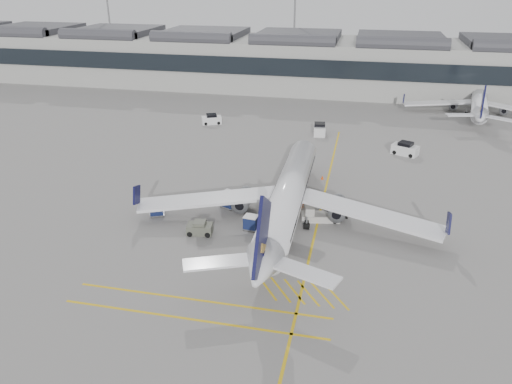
% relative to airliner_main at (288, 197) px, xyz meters
% --- Properties ---
extents(ground, '(220.00, 220.00, 0.00)m').
position_rel_airliner_main_xyz_m(ground, '(-6.66, -6.05, -2.83)').
color(ground, gray).
rests_on(ground, ground).
extents(terminal, '(200.00, 20.45, 12.40)m').
position_rel_airliner_main_xyz_m(terminal, '(-6.66, 65.88, 3.31)').
color(terminal, '#9E9E99').
rests_on(terminal, ground).
extents(light_masts, '(113.00, 0.60, 25.45)m').
position_rel_airliner_main_xyz_m(light_masts, '(-8.33, 79.95, 11.66)').
color(light_masts, slate).
rests_on(light_masts, ground).
extents(apron_markings, '(0.25, 60.00, 0.01)m').
position_rel_airliner_main_xyz_m(apron_markings, '(3.34, 3.95, -2.83)').
color(apron_markings, gold).
rests_on(apron_markings, ground).
extents(airliner_main, '(33.21, 36.29, 9.65)m').
position_rel_airliner_main_xyz_m(airliner_main, '(0.00, 0.00, 0.00)').
color(airliner_main, white).
rests_on(airliner_main, ground).
extents(airliner_far, '(27.41, 30.18, 8.07)m').
position_rel_airliner_main_xyz_m(airliner_far, '(28.15, 50.76, -0.46)').
color(airliner_far, white).
rests_on(airliner_far, ground).
extents(belt_loader, '(5.20, 2.42, 2.06)m').
position_rel_airliner_main_xyz_m(belt_loader, '(3.41, 0.72, -2.23)').
color(belt_loader, '#B8B6AF').
rests_on(belt_loader, ground).
extents(baggage_cart_a, '(1.84, 1.64, 1.66)m').
position_rel_airliner_main_xyz_m(baggage_cart_a, '(-6.35, 1.50, -1.94)').
color(baggage_cart_a, gray).
rests_on(baggage_cart_a, ground).
extents(baggage_cart_b, '(1.64, 1.41, 1.59)m').
position_rel_airliner_main_xyz_m(baggage_cart_b, '(-3.44, -3.01, -1.98)').
color(baggage_cart_b, gray).
rests_on(baggage_cart_b, ground).
extents(baggage_cart_c, '(2.26, 2.10, 1.91)m').
position_rel_airliner_main_xyz_m(baggage_cart_c, '(-7.13, 1.70, -1.81)').
color(baggage_cart_c, gray).
rests_on(baggage_cart_c, ground).
extents(baggage_cart_d, '(2.01, 1.86, 1.69)m').
position_rel_airliner_main_xyz_m(baggage_cart_d, '(-14.51, -2.10, -1.93)').
color(baggage_cart_d, gray).
rests_on(baggage_cart_d, ground).
extents(ramp_agent_a, '(0.65, 0.70, 1.60)m').
position_rel_airliner_main_xyz_m(ramp_agent_a, '(1.18, 3.49, -2.03)').
color(ramp_agent_a, '#E55C0C').
rests_on(ramp_agent_a, ground).
extents(ramp_agent_b, '(0.93, 0.80, 1.67)m').
position_rel_airliner_main_xyz_m(ramp_agent_b, '(-1.64, 0.59, -2.00)').
color(ramp_agent_b, orange).
rests_on(ramp_agent_b, ground).
extents(pushback_tug, '(2.78, 1.92, 1.45)m').
position_rel_airliner_main_xyz_m(pushback_tug, '(-8.44, -5.09, -2.19)').
color(pushback_tug, '#515447').
rests_on(pushback_tug, ground).
extents(safety_cone_nose, '(0.37, 0.37, 0.52)m').
position_rel_airliner_main_xyz_m(safety_cone_nose, '(2.60, 12.50, -2.58)').
color(safety_cone_nose, '#F24C0A').
rests_on(safety_cone_nose, ground).
extents(safety_cone_engine, '(0.33, 0.33, 0.45)m').
position_rel_airliner_main_xyz_m(safety_cone_engine, '(10.60, 3.54, -2.61)').
color(safety_cone_engine, '#F24C0A').
rests_on(safety_cone_engine, ground).
extents(service_van_left, '(3.82, 2.98, 1.76)m').
position_rel_airliner_main_xyz_m(service_van_left, '(-19.24, 33.90, -2.05)').
color(service_van_left, silver).
rests_on(service_van_left, ground).
extents(service_van_mid, '(2.30, 3.96, 1.94)m').
position_rel_airliner_main_xyz_m(service_van_mid, '(0.17, 31.90, -1.97)').
color(service_van_mid, silver).
rests_on(service_van_mid, ground).
extents(service_van_right, '(4.19, 3.27, 1.93)m').
position_rel_airliner_main_xyz_m(service_van_right, '(13.65, 24.75, -1.97)').
color(service_van_right, silver).
rests_on(service_van_right, ground).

